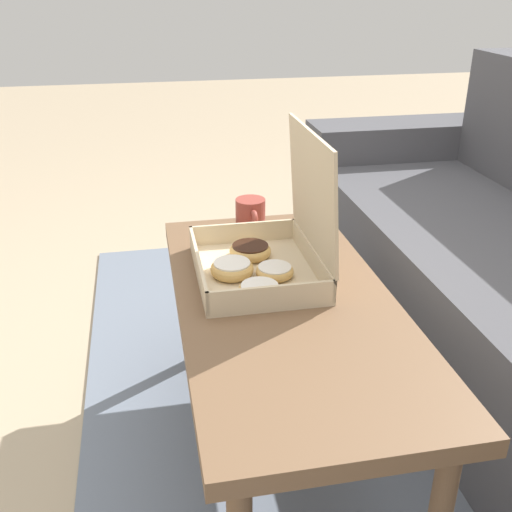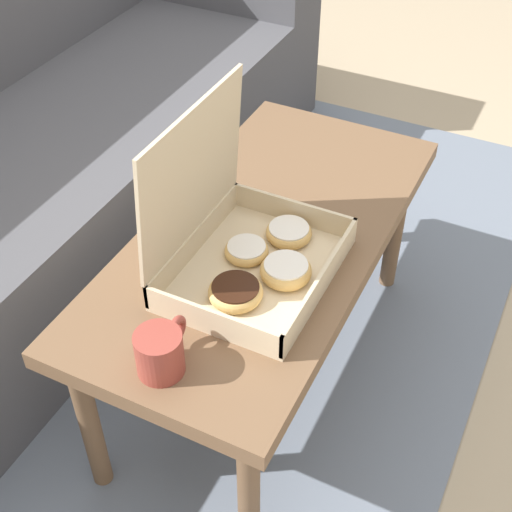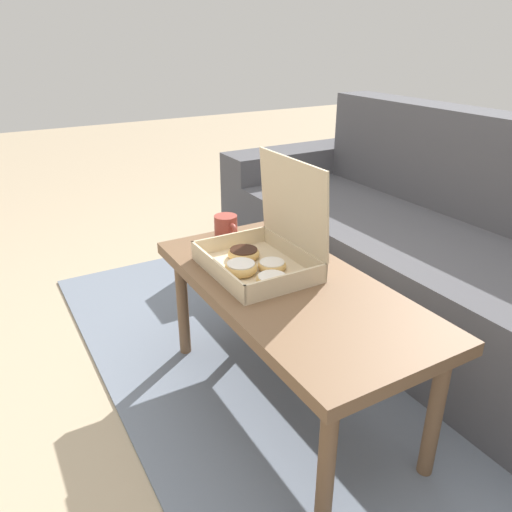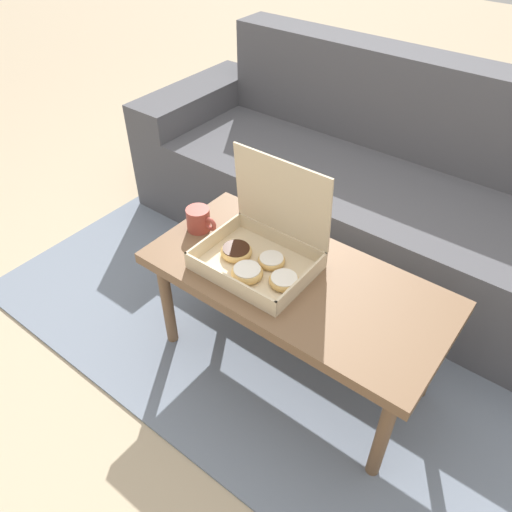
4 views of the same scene
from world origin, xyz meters
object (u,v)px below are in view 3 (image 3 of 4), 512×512
(pastry_box, at_px, (263,252))
(couch, at_px, (464,272))
(coffee_mug, at_px, (226,227))
(coffee_table, at_px, (289,298))

(pastry_box, bearing_deg, couch, 81.53)
(coffee_mug, bearing_deg, pastry_box, -3.47)
(couch, height_order, coffee_mug, couch)
(pastry_box, bearing_deg, coffee_mug, 176.53)
(coffee_table, relative_size, pastry_box, 2.74)
(pastry_box, xyz_separation_m, coffee_mug, (-0.30, 0.02, -0.02))
(pastry_box, distance_m, coffee_mug, 0.30)
(pastry_box, bearing_deg, coffee_table, 9.37)
(couch, xyz_separation_m, pastry_box, (-0.13, -0.86, 0.23))
(couch, xyz_separation_m, coffee_table, (0.00, -0.84, 0.11))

